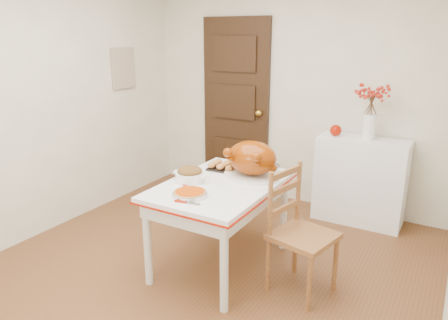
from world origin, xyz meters
The scene contains 18 objects.
floor centered at (0.00, 0.00, 0.00)m, with size 3.50×4.00×0.00m, color #56351D.
wall_back centered at (0.00, 2.00, 1.25)m, with size 3.50×0.00×2.50m, color silver.
wall_left centered at (-1.75, 0.00, 1.25)m, with size 0.00×4.00×2.50m, color silver.
door_back centered at (-0.70, 1.97, 1.03)m, with size 0.85×0.06×2.06m, color black.
photo_board centered at (-1.73, 1.20, 1.50)m, with size 0.03×0.35×0.45m, color tan.
sideboard centered at (0.85, 1.78, 0.44)m, with size 0.87×0.39×0.87m, color white.
kitchen_table centered at (0.07, 0.32, 0.36)m, with size 0.84×1.22×0.73m, color white, non-canonical shape.
chair_oak centered at (0.78, 0.30, 0.47)m, with size 0.42×0.42×0.95m, color #A16B35, non-canonical shape.
berry_vase centered at (0.89, 1.78, 1.13)m, with size 0.27×0.27×0.52m, color white, non-canonical shape.
apple centered at (0.56, 1.78, 0.93)m, with size 0.12×0.12×0.12m, color #991101.
turkey_platter centered at (0.22, 0.56, 0.88)m, with size 0.48×0.39×0.30m, color #8C3202, non-canonical shape.
pumpkin_pie centered at (0.02, -0.04, 0.76)m, with size 0.26×0.26×0.05m, color #B43600.
stuffing_dish centered at (-0.17, 0.23, 0.79)m, with size 0.30×0.23×0.12m, color brown, non-canonical shape.
rolls_tray centered at (-0.08, 0.63, 0.76)m, with size 0.25×0.20×0.07m, color #C2783A, non-canonical shape.
pie_server centered at (0.08, -0.16, 0.74)m, with size 0.20×0.06×0.01m, color silver, non-canonical shape.
carving_knife centered at (-0.05, 0.07, 0.74)m, with size 0.25×0.06×0.01m, color silver, non-canonical shape.
drinking_glass centered at (0.14, 0.82, 0.79)m, with size 0.07×0.07×0.12m, color white.
shaker_pair centered at (0.34, 0.78, 0.77)m, with size 0.09×0.04×0.09m, color white, non-canonical shape.
Camera 1 is at (1.68, -2.40, 1.88)m, focal length 33.70 mm.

